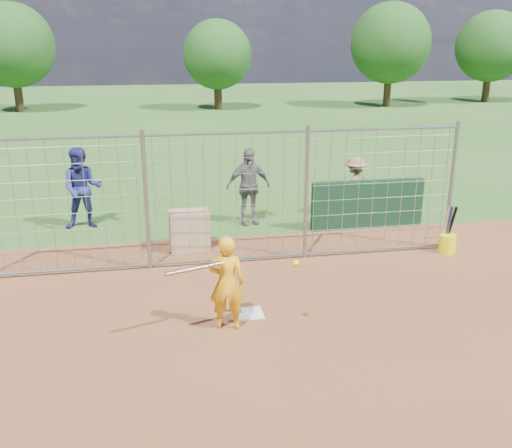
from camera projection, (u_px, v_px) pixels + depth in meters
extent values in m
plane|color=#2D591E|center=(247.00, 308.00, 9.12)|extent=(100.00, 100.00, 0.00)
plane|color=brown|center=(293.00, 427.00, 6.31)|extent=(18.00, 18.00, 0.00)
cube|color=silver|center=(249.00, 313.00, 8.93)|extent=(0.43, 0.43, 0.02)
cube|color=#11381E|center=(367.00, 204.00, 12.91)|extent=(2.60, 0.20, 1.10)
imported|color=#F4A715|center=(227.00, 283.00, 8.29)|extent=(0.59, 0.46, 1.45)
imported|color=navy|center=(82.00, 188.00, 12.78)|extent=(0.91, 0.72, 1.85)
imported|color=#5E5F63|center=(248.00, 186.00, 13.10)|extent=(1.11, 0.61, 1.79)
imported|color=#88634A|center=(355.00, 187.00, 13.74)|extent=(1.09, 0.97, 1.46)
cube|color=tan|center=(189.00, 230.00, 11.65)|extent=(0.82, 0.58, 0.80)
cylinder|color=silver|center=(195.00, 268.00, 7.85)|extent=(0.84, 0.33, 0.06)
sphere|color=#CDE017|center=(295.00, 263.00, 7.96)|extent=(0.10, 0.10, 0.10)
cylinder|color=#FCED0D|center=(447.00, 244.00, 11.47)|extent=(0.34, 0.34, 0.38)
cylinder|color=silver|center=(445.00, 226.00, 11.40)|extent=(0.06, 0.19, 0.85)
cylinder|color=navy|center=(449.00, 226.00, 11.41)|extent=(0.06, 0.18, 0.85)
cylinder|color=black|center=(451.00, 226.00, 11.42)|extent=(0.12, 0.25, 0.84)
cylinder|color=gray|center=(146.00, 202.00, 10.33)|extent=(0.08, 0.08, 2.60)
cylinder|color=gray|center=(306.00, 194.00, 10.85)|extent=(0.08, 0.08, 2.60)
cylinder|color=gray|center=(451.00, 187.00, 11.38)|extent=(0.08, 0.08, 2.60)
cylinder|color=gray|center=(227.00, 133.00, 10.22)|extent=(9.00, 0.05, 0.05)
cylinder|color=gray|center=(229.00, 259.00, 10.96)|extent=(9.00, 0.05, 0.05)
cube|color=gray|center=(228.00, 200.00, 10.60)|extent=(9.00, 0.02, 2.50)
cylinder|color=#3F2B19|center=(18.00, 90.00, 34.28)|extent=(0.50, 0.50, 2.52)
sphere|color=#26561E|center=(12.00, 45.00, 33.49)|extent=(4.90, 4.90, 4.90)
cylinder|color=#3F2B19|center=(218.00, 92.00, 35.51)|extent=(0.50, 0.50, 2.16)
sphere|color=#26561E|center=(217.00, 55.00, 34.83)|extent=(4.20, 4.20, 4.20)
cylinder|color=#3F2B19|center=(387.00, 86.00, 36.91)|extent=(0.50, 0.50, 2.59)
sphere|color=#26561E|center=(390.00, 43.00, 36.10)|extent=(5.04, 5.04, 5.04)
cylinder|color=#3F2B19|center=(487.00, 84.00, 39.75)|extent=(0.50, 0.50, 2.45)
sphere|color=#26561E|center=(491.00, 46.00, 38.98)|extent=(4.76, 4.76, 4.76)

